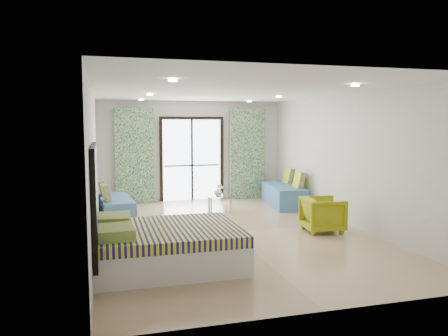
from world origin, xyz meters
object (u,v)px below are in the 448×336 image
object	(u,v)px
daybed_right	(284,194)
coffee_table	(220,197)
bed	(166,246)
daybed_left	(115,207)
armchair	(323,213)

from	to	relation	value
daybed_right	coffee_table	distance (m)	1.79
bed	daybed_left	distance (m)	3.56
bed	daybed_right	world-z (taller)	daybed_right
daybed_right	armchair	world-z (taller)	daybed_right
bed	armchair	distance (m)	3.45
armchair	bed	bearing A→B (deg)	117.00
daybed_right	coffee_table	bearing A→B (deg)	-164.47
daybed_right	armchair	size ratio (longest dim) A/B	2.64
daybed_left	daybed_right	distance (m)	4.26
daybed_right	coffee_table	size ratio (longest dim) A/B	2.70
bed	armchair	world-z (taller)	armchair
bed	daybed_right	bearing A→B (deg)	47.85
bed	daybed_left	xyz separation A→B (m)	(-0.64, 3.51, -0.04)
bed	coffee_table	size ratio (longest dim) A/B	2.89
daybed_right	armchair	bearing A→B (deg)	-90.47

